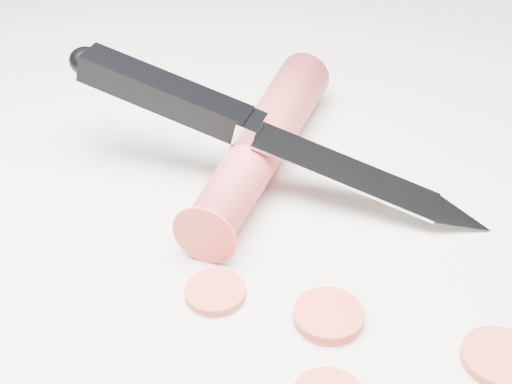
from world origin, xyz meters
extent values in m
plane|color=white|center=(0.00, 0.00, 0.00)|extent=(2.40, 2.40, 0.00)
cylinder|color=#CF3B43|center=(0.02, 0.11, 0.02)|extent=(0.15, 0.19, 0.04)
cylinder|color=#ED4338|center=(-0.05, -0.01, 0.00)|extent=(0.03, 0.03, 0.01)
cylinder|color=#ED4338|center=(0.01, -0.04, 0.00)|extent=(0.04, 0.04, 0.01)
cylinder|color=#ED4338|center=(0.08, -0.09, 0.00)|extent=(0.04, 0.04, 0.01)
camera|label=1|loc=(-0.11, -0.29, 0.29)|focal=50.00mm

